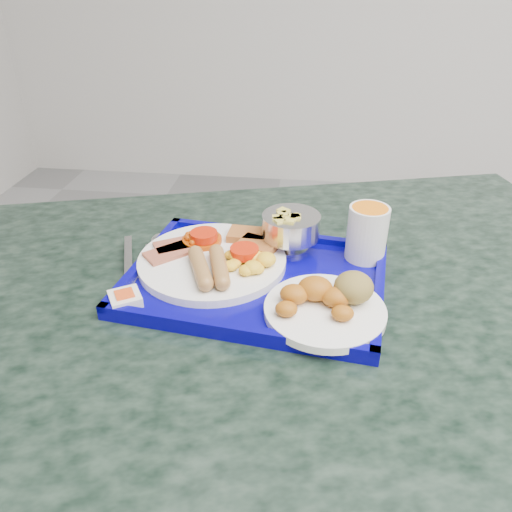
{
  "coord_description": "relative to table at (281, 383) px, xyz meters",
  "views": [
    {
      "loc": [
        -1.12,
        -0.03,
        1.24
      ],
      "look_at": [
        -1.21,
        0.64,
        0.83
      ],
      "focal_mm": 35.0,
      "sensor_mm": 36.0,
      "label": 1
    }
  ],
  "objects": [
    {
      "name": "tray",
      "position": [
        -0.05,
        0.02,
        0.21
      ],
      "size": [
        0.44,
        0.34,
        0.02
      ],
      "rotation": [
        0.0,
        0.0,
        -0.13
      ],
      "color": "#070285",
      "rests_on": "table"
    },
    {
      "name": "jam_packet",
      "position": [
        -0.23,
        -0.08,
        0.22
      ],
      "size": [
        0.06,
        0.06,
        0.02
      ],
      "rotation": [
        0.0,
        0.0,
        0.55
      ],
      "color": "white",
      "rests_on": "tray"
    },
    {
      "name": "fruit_bowl",
      "position": [
        0.0,
        0.11,
        0.26
      ],
      "size": [
        0.1,
        0.1,
        0.07
      ],
      "color": "silver",
      "rests_on": "tray"
    },
    {
      "name": "knife",
      "position": [
        -0.27,
        0.03,
        0.22
      ],
      "size": [
        0.07,
        0.18,
        0.0
      ],
      "primitive_type": "cube",
      "rotation": [
        0.0,
        0.0,
        0.34
      ],
      "color": "silver",
      "rests_on": "tray"
    },
    {
      "name": "main_plate",
      "position": [
        -0.12,
        0.05,
        0.23
      ],
      "size": [
        0.25,
        0.25,
        0.04
      ],
      "rotation": [
        0.0,
        0.0,
        0.24
      ],
      "color": "white",
      "rests_on": "tray"
    },
    {
      "name": "table",
      "position": [
        0.0,
        0.0,
        0.0
      ],
      "size": [
        1.43,
        1.14,
        0.78
      ],
      "rotation": [
        0.0,
        0.0,
        0.28
      ],
      "color": "gray",
      "rests_on": "floor"
    },
    {
      "name": "spoon",
      "position": [
        -0.24,
        0.09,
        0.22
      ],
      "size": [
        0.03,
        0.17,
        0.01
      ],
      "rotation": [
        0.0,
        0.0,
        0.09
      ],
      "color": "silver",
      "rests_on": "tray"
    },
    {
      "name": "bread_plate",
      "position": [
        0.07,
        -0.06,
        0.23
      ],
      "size": [
        0.18,
        0.18,
        0.06
      ],
      "rotation": [
        0.0,
        0.0,
        -0.05
      ],
      "color": "white",
      "rests_on": "tray"
    },
    {
      "name": "juice_cup",
      "position": [
        0.13,
        0.1,
        0.26
      ],
      "size": [
        0.07,
        0.07,
        0.09
      ],
      "color": "white",
      "rests_on": "tray"
    }
  ]
}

